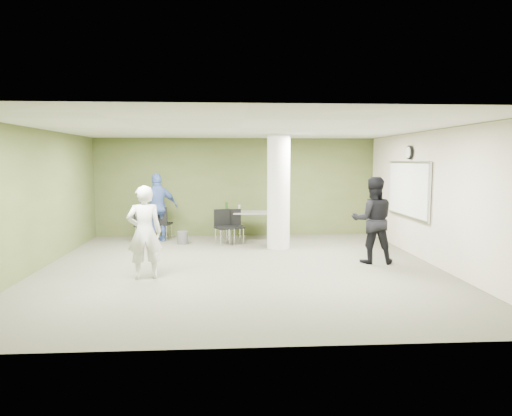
{
  "coord_description": "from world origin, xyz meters",
  "views": [
    {
      "loc": [
        -0.26,
        -9.1,
        2.17
      ],
      "look_at": [
        0.38,
        1.0,
        1.11
      ],
      "focal_mm": 32.0,
      "sensor_mm": 36.0,
      "label": 1
    }
  ],
  "objects": [
    {
      "name": "wall_clock",
      "position": [
        3.92,
        1.2,
        2.35
      ],
      "size": [
        0.06,
        0.32,
        0.32
      ],
      "color": "black",
      "rests_on": "wall_right_cream"
    },
    {
      "name": "wall_back",
      "position": [
        0.0,
        4.0,
        1.4
      ],
      "size": [
        8.0,
        2.8,
        0.02
      ],
      "primitive_type": "cube",
      "rotation": [
        1.57,
        0.0,
        0.0
      ],
      "color": "#4B5528",
      "rests_on": "floor"
    },
    {
      "name": "wastebasket",
      "position": [
        -1.43,
        2.71,
        0.16
      ],
      "size": [
        0.28,
        0.28,
        0.33
      ],
      "primitive_type": "cylinder",
      "color": "#4C4C4C",
      "rests_on": "floor"
    },
    {
      "name": "chair_table_right",
      "position": [
        -0.08,
        2.81,
        0.52
      ],
      "size": [
        0.53,
        0.53,
        0.89
      ],
      "rotation": [
        0.0,
        0.0,
        0.22
      ],
      "color": "black",
      "rests_on": "floor"
    },
    {
      "name": "chair_back_left",
      "position": [
        -2.49,
        3.08,
        0.52
      ],
      "size": [
        0.51,
        0.51,
        0.89
      ],
      "rotation": [
        0.0,
        0.0,
        2.99
      ],
      "color": "black",
      "rests_on": "floor"
    },
    {
      "name": "whiteboard",
      "position": [
        3.92,
        1.2,
        1.5
      ],
      "size": [
        0.05,
        2.3,
        1.3
      ],
      "color": "silver",
      "rests_on": "wall_right_cream"
    },
    {
      "name": "chair_back_right",
      "position": [
        -2.05,
        3.24,
        0.54
      ],
      "size": [
        0.56,
        0.56,
        0.93
      ],
      "rotation": [
        0.0,
        0.0,
        2.91
      ],
      "color": "black",
      "rests_on": "floor"
    },
    {
      "name": "man_black",
      "position": [
        2.81,
        0.27,
        0.91
      ],
      "size": [
        0.96,
        0.79,
        1.83
      ],
      "primitive_type": "imported",
      "rotation": [
        0.0,
        0.0,
        3.02
      ],
      "color": "black",
      "rests_on": "floor"
    },
    {
      "name": "column",
      "position": [
        1.0,
        2.0,
        1.4
      ],
      "size": [
        0.56,
        0.56,
        2.8
      ],
      "primitive_type": "cylinder",
      "color": "silver",
      "rests_on": "floor"
    },
    {
      "name": "ceiling",
      "position": [
        0.0,
        0.0,
        2.8
      ],
      "size": [
        8.0,
        8.0,
        0.0
      ],
      "primitive_type": "plane",
      "rotation": [
        3.14,
        0.0,
        0.0
      ],
      "color": "white",
      "rests_on": "wall_back"
    },
    {
      "name": "woman_white",
      "position": [
        -1.77,
        -0.75,
        0.86
      ],
      "size": [
        0.7,
        0.54,
        1.72
      ],
      "primitive_type": "imported",
      "rotation": [
        0.0,
        0.0,
        3.37
      ],
      "color": "silver",
      "rests_on": "floor"
    },
    {
      "name": "chair_table_left",
      "position": [
        -0.36,
        2.65,
        0.53
      ],
      "size": [
        0.59,
        0.59,
        0.9
      ],
      "rotation": [
        0.0,
        0.0,
        0.39
      ],
      "color": "black",
      "rests_on": "floor"
    },
    {
      "name": "man_blue",
      "position": [
        -2.11,
        3.15,
        0.91
      ],
      "size": [
        1.16,
        0.81,
        1.83
      ],
      "primitive_type": "imported",
      "rotation": [
        0.0,
        0.0,
        3.52
      ],
      "color": "#425DA3",
      "rests_on": "floor"
    },
    {
      "name": "floor",
      "position": [
        0.0,
        0.0,
        0.0
      ],
      "size": [
        8.0,
        8.0,
        0.0
      ],
      "primitive_type": "plane",
      "color": "#4E4D3D",
      "rests_on": "ground"
    },
    {
      "name": "folding_table",
      "position": [
        0.3,
        3.22,
        0.73
      ],
      "size": [
        1.71,
        0.9,
        1.03
      ],
      "rotation": [
        0.0,
        0.0,
        -0.11
      ],
      "color": "gray",
      "rests_on": "floor"
    },
    {
      "name": "wall_right_cream",
      "position": [
        4.0,
        0.0,
        1.4
      ],
      "size": [
        0.02,
        8.0,
        2.8
      ],
      "primitive_type": "cube",
      "color": "beige",
      "rests_on": "floor"
    },
    {
      "name": "wall_left",
      "position": [
        -4.0,
        0.0,
        1.4
      ],
      "size": [
        0.02,
        8.0,
        2.8
      ],
      "primitive_type": "cube",
      "color": "#4B5528",
      "rests_on": "floor"
    }
  ]
}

